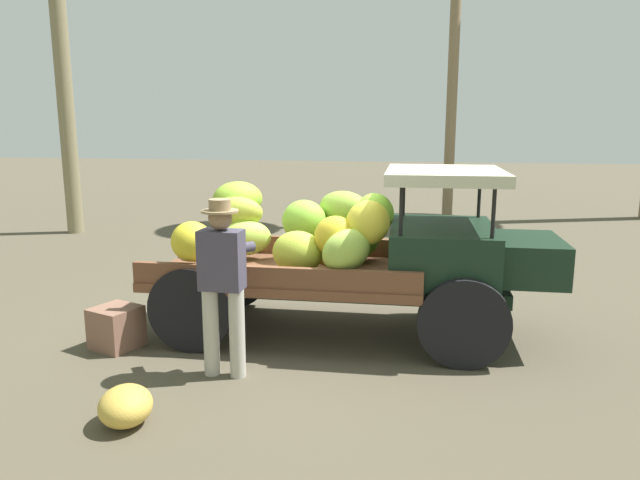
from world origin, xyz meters
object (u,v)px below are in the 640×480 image
object	(u,v)px
wooden_crate	(116,327)
farmer	(222,277)
loose_banana_bunch	(126,406)
truck	(360,251)

from	to	relation	value
wooden_crate	farmer	bearing A→B (deg)	-19.48
farmer	loose_banana_bunch	distance (m)	1.41
truck	loose_banana_bunch	world-z (taller)	truck
loose_banana_bunch	farmer	bearing A→B (deg)	65.16
farmer	loose_banana_bunch	bearing A→B (deg)	156.66
farmer	loose_banana_bunch	world-z (taller)	farmer
wooden_crate	loose_banana_bunch	distance (m)	1.78
truck	wooden_crate	bearing A→B (deg)	-161.20
truck	loose_banana_bunch	bearing A→B (deg)	-124.53
farmer	wooden_crate	world-z (taller)	farmer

